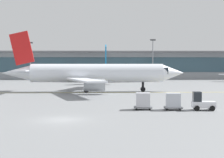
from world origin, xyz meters
TOP-DOWN VIEW (x-y plane):
  - ground_plane at (0.00, 0.00)m, footprint 400.00×400.00m
  - taxiway_centreline_stripe at (2.77, 32.05)m, footprint 109.98×2.98m
  - terminal_concourse at (0.00, 93.45)m, footprint 172.51×11.00m
  - gate_airplane_1 at (4.59, 71.60)m, footprint 28.82×30.88m
  - taxiing_regional_jet at (2.32, 34.04)m, footprint 34.44×32.08m
  - baggage_tug at (15.13, 6.65)m, footprint 2.73×1.86m
  - cargo_dolly_lead at (11.94, 6.99)m, footprint 2.26×1.81m
  - cargo_dolly_trailing at (8.52, 7.36)m, footprint 2.26×1.81m
  - apron_light_mast_1 at (-20.51, 87.23)m, footprint 1.80×0.36m
  - apron_light_mast_2 at (20.36, 86.30)m, footprint 1.80×0.36m

SIDE VIEW (x-z plane):
  - ground_plane at x=0.00m, z-range 0.00..0.00m
  - taxiway_centreline_stripe at x=2.77m, z-range 0.00..0.01m
  - baggage_tug at x=15.13m, z-range -0.16..1.94m
  - cargo_dolly_lead at x=11.94m, z-range 0.08..2.02m
  - cargo_dolly_trailing at x=8.52m, z-range 0.08..2.02m
  - gate_airplane_1 at x=4.59m, z-range -2.05..8.21m
  - taxiing_regional_jet at x=2.32m, z-range -2.29..9.14m
  - terminal_concourse at x=0.00m, z-range 0.12..9.72m
  - apron_light_mast_1 at x=-20.51m, z-range 0.67..13.18m
  - apron_light_mast_2 at x=20.36m, z-range 0.68..14.13m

